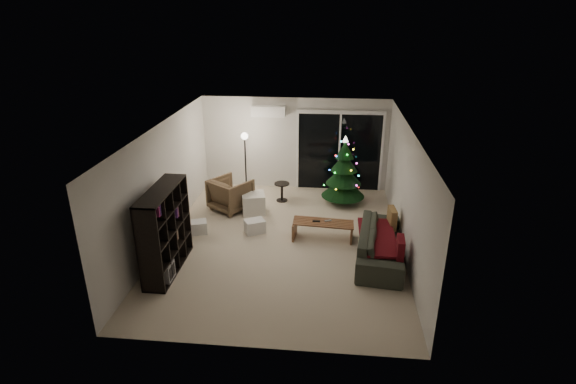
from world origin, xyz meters
name	(u,v)px	position (x,y,z in m)	size (l,w,h in m)	color
room	(308,175)	(0.46, 1.49, 1.02)	(6.50, 7.51, 2.60)	beige
bookshelf	(155,230)	(-2.25, -1.26, 0.83)	(0.42, 1.65, 1.65)	black
media_cabinet	(175,229)	(-2.25, -0.27, 0.34)	(0.41, 1.10, 0.69)	black
stereo	(173,211)	(-2.25, -0.27, 0.76)	(0.35, 0.41, 0.15)	black
armchair	(231,194)	(-1.45, 1.59, 0.40)	(0.86, 0.88, 0.81)	brown
ottoman	(253,203)	(-0.86, 1.45, 0.24)	(0.54, 0.54, 0.49)	white
cardboard_box_a	(198,227)	(-1.91, 0.24, 0.14)	(0.40, 0.30, 0.28)	silver
cardboard_box_b	(255,226)	(-0.66, 0.41, 0.15)	(0.43, 0.32, 0.30)	silver
side_table	(282,192)	(-0.25, 2.24, 0.24)	(0.39, 0.39, 0.49)	black
floor_lamp	(246,167)	(-1.20, 2.34, 0.85)	(0.27, 0.27, 1.71)	black
sofa	(382,244)	(2.05, -0.45, 0.32)	(2.23, 0.87, 0.65)	#33372E
sofa_throw	(377,237)	(1.95, -0.45, 0.47)	(0.69, 1.60, 0.05)	maroon
cushion_a	(392,218)	(2.30, 0.20, 0.59)	(0.13, 0.43, 0.43)	#A57947
cushion_b	(400,249)	(2.30, -1.10, 0.59)	(0.13, 0.43, 0.43)	maroon
coffee_table	(323,230)	(0.87, 0.24, 0.21)	(1.30, 0.45, 0.41)	brown
remote_a	(316,221)	(0.72, 0.24, 0.42)	(0.16, 0.05, 0.02)	black
remote_b	(328,221)	(0.97, 0.29, 0.42)	(0.15, 0.04, 0.02)	slate
christmas_tree	(344,170)	(1.32, 2.25, 0.89)	(1.10, 1.10, 1.78)	black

